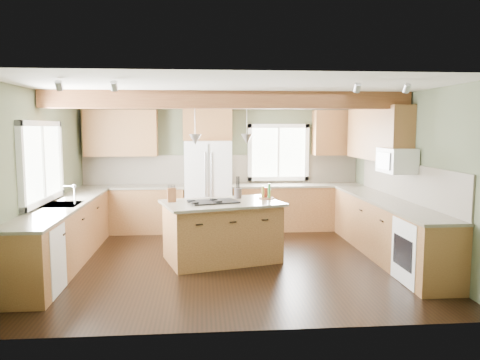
{
  "coord_description": "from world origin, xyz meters",
  "views": [
    {
      "loc": [
        -0.43,
        -7.03,
        2.05
      ],
      "look_at": [
        0.18,
        0.3,
        1.23
      ],
      "focal_mm": 35.0,
      "sensor_mm": 36.0,
      "label": 1
    }
  ],
  "objects": [
    {
      "name": "wall_left",
      "position": [
        -2.8,
        0.0,
        1.3
      ],
      "size": [
        0.0,
        5.0,
        5.0
      ],
      "primitive_type": "plane",
      "rotation": [
        1.57,
        0.0,
        1.57
      ],
      "color": "#4A533B",
      "rests_on": "ground"
    },
    {
      "name": "counter_right",
      "position": [
        2.5,
        0.05,
        0.9
      ],
      "size": [
        0.64,
        3.74,
        0.04
      ],
      "primitive_type": "cube",
      "color": "#4C4538",
      "rests_on": "base_cab_right"
    },
    {
      "name": "bottle_tray",
      "position": [
        0.61,
        0.35,
        1.04
      ],
      "size": [
        0.27,
        0.27,
        0.23
      ],
      "primitive_type": null,
      "rotation": [
        0.0,
        0.0,
        0.06
      ],
      "color": "brown",
      "rests_on": "island_top"
    },
    {
      "name": "upper_cab_back_left",
      "position": [
        -1.99,
        2.33,
        1.95
      ],
      "size": [
        1.4,
        0.35,
        0.9
      ],
      "primitive_type": "cube",
      "color": "brown",
      "rests_on": "wall_back"
    },
    {
      "name": "pendant_left",
      "position": [
        -0.52,
        -0.03,
        1.88
      ],
      "size": [
        0.18,
        0.18,
        0.16
      ],
      "primitive_type": "cone",
      "rotation": [
        3.14,
        0.0,
        0.0
      ],
      "color": "#B2B2B7",
      "rests_on": "ceiling"
    },
    {
      "name": "counter_left",
      "position": [
        -2.5,
        0.05,
        0.9
      ],
      "size": [
        0.64,
        3.74,
        0.04
      ],
      "primitive_type": "cube",
      "color": "#4C4538",
      "rests_on": "base_cab_left"
    },
    {
      "name": "backsplash_back",
      "position": [
        0.0,
        2.48,
        1.21
      ],
      "size": [
        5.58,
        0.03,
        0.58
      ],
      "primitive_type": "cube",
      "color": "brown",
      "rests_on": "wall_back"
    },
    {
      "name": "upper_cab_over_fridge",
      "position": [
        -0.3,
        2.33,
        2.15
      ],
      "size": [
        0.96,
        0.35,
        0.7
      ],
      "primitive_type": "cube",
      "color": "brown",
      "rests_on": "wall_back"
    },
    {
      "name": "faucet",
      "position": [
        -2.32,
        0.05,
        1.05
      ],
      "size": [
        0.02,
        0.02,
        0.28
      ],
      "primitive_type": "cylinder",
      "color": "#B2B2B7",
      "rests_on": "sink"
    },
    {
      "name": "utensil_crock",
      "position": [
        0.15,
        0.41,
        1.0
      ],
      "size": [
        0.13,
        0.13,
        0.16
      ],
      "primitive_type": "cylinder",
      "rotation": [
        0.0,
        0.0,
        0.03
      ],
      "color": "#473F39",
      "rests_on": "island_top"
    },
    {
      "name": "counter_back_right",
      "position": [
        1.49,
        2.2,
        0.9
      ],
      "size": [
        2.66,
        0.64,
        0.04
      ],
      "primitive_type": "cube",
      "color": "#4C4538",
      "rests_on": "base_cab_back_right"
    },
    {
      "name": "upper_cab_right",
      "position": [
        2.62,
        0.9,
        1.95
      ],
      "size": [
        0.35,
        2.2,
        0.9
      ],
      "primitive_type": "cube",
      "color": "brown",
      "rests_on": "wall_right"
    },
    {
      "name": "window_left",
      "position": [
        -2.78,
        0.05,
        1.55
      ],
      "size": [
        0.04,
        1.6,
        1.05
      ],
      "primitive_type": "cube",
      "color": "white",
      "rests_on": "wall_left"
    },
    {
      "name": "wall_back",
      "position": [
        0.0,
        2.5,
        1.3
      ],
      "size": [
        5.6,
        0.0,
        5.6
      ],
      "primitive_type": "plane",
      "rotation": [
        1.57,
        0.0,
        0.0
      ],
      "color": "#4A533B",
      "rests_on": "ground"
    },
    {
      "name": "island",
      "position": [
        -0.12,
        0.08,
        0.44
      ],
      "size": [
        1.86,
        1.42,
        0.88
      ],
      "primitive_type": "cube",
      "rotation": [
        0.0,
        0.0,
        0.28
      ],
      "color": "brown",
      "rests_on": "floor"
    },
    {
      "name": "refrigerator",
      "position": [
        -0.3,
        2.12,
        0.9
      ],
      "size": [
        0.9,
        0.74,
        1.8
      ],
      "primitive_type": "cube",
      "color": "white",
      "rests_on": "floor"
    },
    {
      "name": "knife_block",
      "position": [
        -0.89,
        0.13,
        1.03
      ],
      "size": [
        0.14,
        0.12,
        0.22
      ],
      "primitive_type": "cube",
      "rotation": [
        0.0,
        0.0,
        0.15
      ],
      "color": "#572C1A",
      "rests_on": "island_top"
    },
    {
      "name": "window_back",
      "position": [
        1.15,
        2.48,
        1.55
      ],
      "size": [
        1.1,
        0.04,
        1.0
      ],
      "primitive_type": "cube",
      "color": "white",
      "rests_on": "wall_back"
    },
    {
      "name": "base_cab_left",
      "position": [
        -2.5,
        0.05,
        0.44
      ],
      "size": [
        0.6,
        3.7,
        0.88
      ],
      "primitive_type": "cube",
      "color": "brown",
      "rests_on": "floor"
    },
    {
      "name": "floor",
      "position": [
        0.0,
        0.0,
        0.0
      ],
      "size": [
        5.6,
        5.6,
        0.0
      ],
      "primitive_type": "plane",
      "color": "black",
      "rests_on": "ground"
    },
    {
      "name": "base_cab_right",
      "position": [
        2.5,
        0.05,
        0.44
      ],
      "size": [
        0.6,
        3.7,
        0.88
      ],
      "primitive_type": "cube",
      "color": "brown",
      "rests_on": "floor"
    },
    {
      "name": "counter_back_left",
      "position": [
        -1.79,
        2.2,
        0.9
      ],
      "size": [
        2.06,
        0.64,
        0.04
      ],
      "primitive_type": "cube",
      "color": "#4C4538",
      "rests_on": "base_cab_back_left"
    },
    {
      "name": "cooktop",
      "position": [
        -0.25,
        0.04,
        0.93
      ],
      "size": [
        0.82,
        0.65,
        0.02
      ],
      "primitive_type": "cube",
      "rotation": [
        0.0,
        0.0,
        0.28
      ],
      "color": "black",
      "rests_on": "island_top"
    },
    {
      "name": "dishwasher",
      "position": [
        -2.49,
        -1.25,
        0.43
      ],
      "size": [
        0.6,
        0.6,
        0.84
      ],
      "primitive_type": "cube",
      "color": "white",
      "rests_on": "floor"
    },
    {
      "name": "ceiling_beam",
      "position": [
        0.0,
        0.08,
        2.47
      ],
      "size": [
        5.55,
        0.26,
        0.26
      ],
      "primitive_type": "cube",
      "color": "brown",
      "rests_on": "ceiling"
    },
    {
      "name": "pendant_right",
      "position": [
        0.27,
        0.19,
        1.88
      ],
      "size": [
        0.18,
        0.18,
        0.16
      ],
      "primitive_type": "cone",
      "rotation": [
        3.14,
        0.0,
        0.0
      ],
      "color": "#B2B2B7",
      "rests_on": "ceiling"
    },
    {
      "name": "base_cab_back_right",
      "position": [
        1.49,
        2.2,
        0.44
      ],
      "size": [
        2.62,
        0.6,
        0.88
      ],
      "primitive_type": "cube",
      "color": "brown",
      "rests_on": "floor"
    },
    {
      "name": "oven",
      "position": [
        2.49,
        -1.25,
        0.43
      ],
      "size": [
        0.6,
        0.72,
        0.84
      ],
      "primitive_type": "cube",
      "color": "white",
      "rests_on": "floor"
    },
    {
      "name": "island_top",
      "position": [
        -0.12,
        0.08,
        0.9
      ],
      "size": [
        1.99,
        1.55,
        0.04
      ],
      "primitive_type": "cube",
      "rotation": [
        0.0,
        0.0,
        0.28
      ],
      "color": "#4C4538",
      "rests_on": "island"
    },
    {
      "name": "ceiling",
      "position": [
        0.0,
        0.0,
        2.6
      ],
      "size": [
        5.6,
        5.6,
        0.0
      ],
      "primitive_type": "plane",
      "rotation": [
        3.14,
        0.0,
        0.0
      ],
      "color": "silver",
      "rests_on": "wall_back"
    },
    {
      "name": "microwave",
      "position": [
        2.58,
        -0.05,
        1.55
      ],
      "size": [
        0.4,
        0.7,
        0.38
      ],
      "primitive_type": "cube",
      "color": "white",
      "rests_on": "wall_right"
    },
    {
      "name": "backsplash_right",
      "position": [
        2.78,
        0.05,
        1.21
      ],
      "size": [
        0.03,
        3.7,
        0.58
      ],
      "primitive_type": "cube",
      "color": "brown",
      "rests_on": "wall_right"
    },
    {
      "name": "base_cab_back_left",
      "position": [
        -1.79,
        2.2,
        0.44
      ],
      "size": [
        2.02,
        0.6,
        0.88
      ],
      "primitive_type": "cube",
      "color": "brown",
      "rests_on": "floor"
    },
    {
      "name": "wall_right",
      "position": [
        2.8,
        0.0,
        1.3
      ],
      "size": [
        0.0,
        5.0,
        5.0
      ],
      "primitive_type": "plane",
      "rotation": [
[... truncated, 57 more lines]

